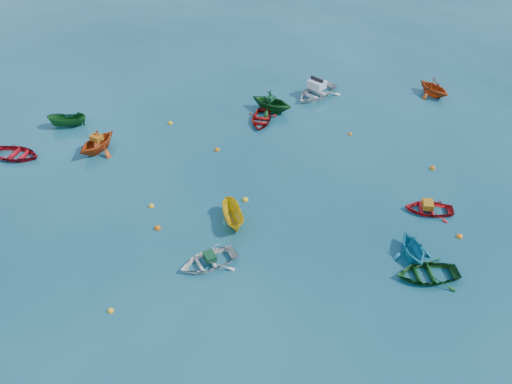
# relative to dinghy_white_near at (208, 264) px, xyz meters

# --- Properties ---
(ground) EXTENTS (160.00, 160.00, 0.00)m
(ground) POSITION_rel_dinghy_white_near_xyz_m (1.03, 0.78, 0.00)
(ground) COLOR #0A3E4E
(ground) RESTS_ON ground
(dinghy_white_near) EXTENTS (3.67, 3.59, 0.62)m
(dinghy_white_near) POSITION_rel_dinghy_white_near_xyz_m (0.00, 0.00, 0.00)
(dinghy_white_near) COLOR silver
(dinghy_white_near) RESTS_ON ground
(dinghy_orange_w) EXTENTS (3.34, 3.63, 1.60)m
(dinghy_orange_w) POSITION_rel_dinghy_white_near_xyz_m (-10.46, 7.93, 0.00)
(dinghy_orange_w) COLOR #C54612
(dinghy_orange_w) RESTS_ON ground
(sampan_yellow_mid) EXTENTS (2.18, 2.85, 1.04)m
(sampan_yellow_mid) POSITION_rel_dinghy_white_near_xyz_m (0.35, 3.37, 0.00)
(sampan_yellow_mid) COLOR yellow
(sampan_yellow_mid) RESTS_ON ground
(dinghy_green_e) EXTENTS (3.69, 3.14, 0.65)m
(dinghy_green_e) POSITION_rel_dinghy_white_near_xyz_m (10.81, 1.90, 0.00)
(dinghy_green_e) COLOR #104515
(dinghy_green_e) RESTS_ON ground
(dinghy_cyan_se) EXTENTS (2.81, 2.99, 1.26)m
(dinghy_cyan_se) POSITION_rel_dinghy_white_near_xyz_m (10.05, 3.23, 0.00)
(dinghy_cyan_se) COLOR teal
(dinghy_cyan_se) RESTS_ON ground
(dinghy_red_nw) EXTENTS (3.29, 2.36, 0.68)m
(dinghy_red_nw) POSITION_rel_dinghy_white_near_xyz_m (-15.32, 5.88, 0.00)
(dinghy_red_nw) COLOR #9E0D15
(dinghy_red_nw) RESTS_ON ground
(dinghy_green_n) EXTENTS (3.84, 3.53, 1.70)m
(dinghy_green_n) POSITION_rel_dinghy_white_near_xyz_m (-0.41, 16.05, 0.00)
(dinghy_green_n) COLOR #114917
(dinghy_green_n) RESTS_ON ground
(dinghy_red_ne) EXTENTS (2.95, 2.28, 0.57)m
(dinghy_red_ne) POSITION_rel_dinghy_white_near_xyz_m (10.94, 7.06, 0.00)
(dinghy_red_ne) COLOR red
(dinghy_red_ne) RESTS_ON ground
(dinghy_red_far) EXTENTS (2.42, 3.18, 0.62)m
(dinghy_red_far) POSITION_rel_dinghy_white_near_xyz_m (-0.77, 14.28, 0.00)
(dinghy_red_far) COLOR #9E100D
(dinghy_red_far) RESTS_ON ground
(dinghy_orange_far) EXTENTS (3.75, 3.75, 1.50)m
(dinghy_orange_far) POSITION_rel_dinghy_white_near_xyz_m (11.42, 21.66, 0.00)
(dinghy_orange_far) COLOR #BB4511
(dinghy_orange_far) RESTS_ON ground
(sampan_green_far) EXTENTS (2.88, 1.87, 1.04)m
(sampan_green_far) POSITION_rel_dinghy_white_near_xyz_m (-14.07, 10.18, 0.00)
(sampan_green_far) COLOR #13551A
(sampan_green_far) RESTS_ON ground
(motorboat_white) EXTENTS (4.46, 4.92, 1.44)m
(motorboat_white) POSITION_rel_dinghy_white_near_xyz_m (2.47, 19.23, 0.00)
(motorboat_white) COLOR white
(motorboat_white) RESTS_ON ground
(tarp_green_a) EXTENTS (0.84, 0.86, 0.33)m
(tarp_green_a) POSITION_rel_dinghy_white_near_xyz_m (0.08, 0.07, 0.48)
(tarp_green_a) COLOR #104324
(tarp_green_a) RESTS_ON dinghy_white_near
(tarp_orange_a) EXTENTS (0.86, 0.74, 0.36)m
(tarp_orange_a) POSITION_rel_dinghy_white_near_xyz_m (-10.45, 7.98, 0.98)
(tarp_orange_a) COLOR #B96613
(tarp_orange_a) RESTS_ON dinghy_orange_w
(tarp_green_b) EXTENTS (0.61, 0.71, 0.30)m
(tarp_green_b) POSITION_rel_dinghy_white_near_xyz_m (-0.51, 16.07, 1.00)
(tarp_green_b) COLOR #124A28
(tarp_green_b) RESTS_ON dinghy_green_n
(tarp_orange_b) EXTENTS (0.66, 0.82, 0.36)m
(tarp_orange_b) POSITION_rel_dinghy_white_near_xyz_m (10.85, 7.05, 0.47)
(tarp_orange_b) COLOR #B87012
(tarp_orange_b) RESTS_ON dinghy_red_ne
(buoy_or_a) EXTENTS (0.38, 0.38, 0.38)m
(buoy_or_a) POSITION_rel_dinghy_white_near_xyz_m (-3.57, 1.79, 0.00)
(buoy_or_a) COLOR #D4590B
(buoy_or_a) RESTS_ON ground
(buoy_ye_a) EXTENTS (0.31, 0.31, 0.31)m
(buoy_ye_a) POSITION_rel_dinghy_white_near_xyz_m (-3.46, -3.98, 0.00)
(buoy_ye_a) COLOR yellow
(buoy_ye_a) RESTS_ON ground
(buoy_or_b) EXTENTS (0.35, 0.35, 0.35)m
(buoy_or_b) POSITION_rel_dinghy_white_near_xyz_m (12.58, 5.27, 0.00)
(buoy_or_b) COLOR orange
(buoy_or_b) RESTS_ON ground
(buoy_ye_b) EXTENTS (0.35, 0.35, 0.35)m
(buoy_ye_b) POSITION_rel_dinghy_white_near_xyz_m (-4.68, 3.44, 0.00)
(buoy_ye_b) COLOR yellow
(buoy_ye_b) RESTS_ON ground
(buoy_or_c) EXTENTS (0.37, 0.37, 0.37)m
(buoy_or_c) POSITION_rel_dinghy_white_near_xyz_m (-2.75, 9.95, 0.00)
(buoy_or_c) COLOR orange
(buoy_or_c) RESTS_ON ground
(buoy_ye_c) EXTENTS (0.38, 0.38, 0.38)m
(buoy_ye_c) POSITION_rel_dinghy_white_near_xyz_m (0.48, 5.36, 0.00)
(buoy_ye_c) COLOR yellow
(buoy_ye_c) RESTS_ON ground
(buoy_or_d) EXTENTS (0.37, 0.37, 0.37)m
(buoy_or_d) POSITION_rel_dinghy_white_near_xyz_m (11.27, 11.41, 0.00)
(buoy_or_d) COLOR orange
(buoy_or_d) RESTS_ON ground
(buoy_ye_d) EXTENTS (0.37, 0.37, 0.37)m
(buoy_ye_d) POSITION_rel_dinghy_white_near_xyz_m (-7.10, 12.37, 0.00)
(buoy_ye_d) COLOR gold
(buoy_ye_d) RESTS_ON ground
(buoy_or_e) EXTENTS (0.30, 0.30, 0.30)m
(buoy_or_e) POSITION_rel_dinghy_white_near_xyz_m (5.72, 14.16, 0.00)
(buoy_or_e) COLOR orange
(buoy_or_e) RESTS_ON ground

